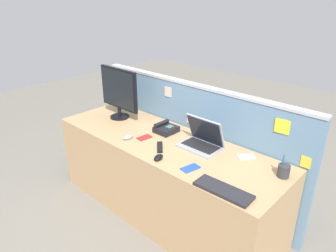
# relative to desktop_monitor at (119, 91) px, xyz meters

# --- Properties ---
(ground_plane) EXTENTS (10.00, 10.00, 0.00)m
(ground_plane) POSITION_rel_desktop_monitor_xyz_m (0.69, -0.08, -1.02)
(ground_plane) COLOR slate
(desk) EXTENTS (2.17, 0.71, 0.74)m
(desk) POSITION_rel_desktop_monitor_xyz_m (0.69, -0.08, -0.65)
(desk) COLOR tan
(desk) RESTS_ON ground_plane
(cubicle_divider) EXTENTS (2.29, 0.08, 1.16)m
(cubicle_divider) POSITION_rel_desktop_monitor_xyz_m (0.69, 0.31, -0.43)
(cubicle_divider) COLOR #6084A3
(cubicle_divider) RESTS_ON ground_plane
(desktop_monitor) EXTENTS (0.50, 0.19, 0.50)m
(desktop_monitor) POSITION_rel_desktop_monitor_xyz_m (0.00, 0.00, 0.00)
(desktop_monitor) COLOR black
(desktop_monitor) RESTS_ON desk
(laptop) EXTENTS (0.34, 0.23, 0.25)m
(laptop) POSITION_rel_desktop_monitor_xyz_m (1.00, 0.04, -0.21)
(laptop) COLOR #9EA0A8
(laptop) RESTS_ON desk
(desk_phone) EXTENTS (0.17, 0.19, 0.09)m
(desk_phone) POSITION_rel_desktop_monitor_xyz_m (0.58, 0.06, -0.25)
(desk_phone) COLOR black
(desk_phone) RESTS_ON desk
(keyboard_main) EXTENTS (0.39, 0.15, 0.02)m
(keyboard_main) POSITION_rel_desktop_monitor_xyz_m (1.48, -0.36, -0.27)
(keyboard_main) COLOR #232328
(keyboard_main) RESTS_ON desk
(computer_mouse_right_hand) EXTENTS (0.09, 0.11, 0.03)m
(computer_mouse_right_hand) POSITION_rel_desktop_monitor_xyz_m (0.88, -0.35, -0.26)
(computer_mouse_right_hand) COLOR black
(computer_mouse_right_hand) RESTS_ON desk
(computer_mouse_left_hand) EXTENTS (0.07, 0.10, 0.03)m
(computer_mouse_left_hand) POSITION_rel_desktop_monitor_xyz_m (0.44, -0.27, -0.26)
(computer_mouse_left_hand) COLOR #9EA0A8
(computer_mouse_left_hand) RESTS_ON desk
(pen_cup) EXTENTS (0.08, 0.08, 0.17)m
(pen_cup) POSITION_rel_desktop_monitor_xyz_m (1.68, 0.07, -0.23)
(pen_cup) COLOR #333338
(pen_cup) RESTS_ON desk
(cell_phone_red_case) EXTENTS (0.09, 0.13, 0.01)m
(cell_phone_red_case) POSITION_rel_desktop_monitor_xyz_m (0.53, -0.16, -0.27)
(cell_phone_red_case) COLOR #B22323
(cell_phone_red_case) RESTS_ON desk
(cell_phone_silver_slab) EXTENTS (0.14, 0.15, 0.01)m
(cell_phone_silver_slab) POSITION_rel_desktop_monitor_xyz_m (1.36, 0.14, -0.27)
(cell_phone_silver_slab) COLOR #B7BAC1
(cell_phone_silver_slab) RESTS_ON desk
(cell_phone_blue_case) EXTENTS (0.10, 0.15, 0.01)m
(cell_phone_blue_case) POSITION_rel_desktop_monitor_xyz_m (1.15, -0.28, -0.27)
(cell_phone_blue_case) COLOR blue
(cell_phone_blue_case) RESTS_ON desk
(tv_remote) EXTENTS (0.15, 0.15, 0.02)m
(tv_remote) POSITION_rel_desktop_monitor_xyz_m (0.76, -0.21, -0.27)
(tv_remote) COLOR black
(tv_remote) RESTS_ON desk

